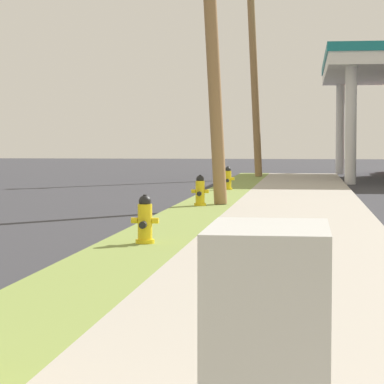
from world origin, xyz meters
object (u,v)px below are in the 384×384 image
Objects in this scene: fire_hydrant_fourth at (228,179)px; utility_cabinet at (268,375)px; fire_hydrant_second at (145,222)px; fire_hydrant_third at (200,192)px; utility_pole_midground at (210,1)px; utility_pole_background at (254,68)px.

fire_hydrant_fourth is 0.62× the size of utility_cabinet.
fire_hydrant_second is 0.62× the size of utility_cabinet.
utility_pole_midground reaches higher than fire_hydrant_third.
utility_pole_midground is at bearing 89.54° from fire_hydrant_second.
utility_cabinet is (2.28, -9.44, 0.23)m from fire_hydrant_second.
fire_hydrant_third is at bearing 97.84° from utility_cabinet.
utility_pole_background reaches higher than fire_hydrant_second.
utility_pole_midground is (0.07, 8.44, 4.65)m from fire_hydrant_second.
fire_hydrant_fourth is at bearing -90.97° from utility_pole_background.
utility_cabinet is at bearing -86.47° from utility_pole_background.
utility_pole_midground reaches higher than fire_hydrant_second.
fire_hydrant_third is at bearing -90.71° from utility_pole_background.
fire_hydrant_third is 0.08× the size of utility_pole_midground.
fire_hydrant_third is 0.08× the size of utility_pole_background.
utility_pole_background reaches higher than utility_cabinet.
utility_cabinet reaches higher than fire_hydrant_second.
utility_pole_background is (0.22, 17.77, 4.44)m from fire_hydrant_third.
utility_pole_background is (0.05, 17.23, -0.21)m from utility_pole_midground.
utility_pole_midground is at bearing 97.06° from utility_cabinet.
fire_hydrant_second is 26.05m from utility_pole_background.
utility_pole_background reaches higher than fire_hydrant_fourth.
utility_cabinet is (2.35, -24.45, 0.23)m from fire_hydrant_fourth.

